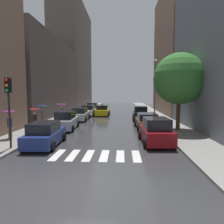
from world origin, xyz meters
TOP-DOWN VIEW (x-y plane):
  - ground_plane at (0.00, 24.00)m, footprint 28.00×72.00m
  - sidewalk_left at (-6.50, 24.00)m, footprint 3.00×72.00m
  - sidewalk_right at (6.50, 24.00)m, footprint 3.00×72.00m
  - crosswalk_stripes at (0.00, 3.48)m, footprint 4.95×2.20m
  - building_left_mid at (-11.00, 23.45)m, footprint 6.00×20.45m
  - building_left_far at (-11.00, 44.88)m, footprint 6.00×21.97m
  - building_right_mid at (11.00, 28.17)m, footprint 6.00×16.41m
  - parked_car_left_nearest at (-3.70, 5.49)m, footprint 2.12×4.31m
  - parked_car_left_second at (-4.00, 11.69)m, footprint 2.16×4.40m
  - parked_car_left_third at (-3.93, 18.19)m, footprint 2.08×4.56m
  - parked_car_left_fourth at (-3.71, 23.63)m, footprint 2.32×4.49m
  - parked_car_left_fifth at (-3.98, 29.99)m, footprint 2.10×4.71m
  - parked_car_right_nearest at (3.80, 6.48)m, footprint 2.19×4.20m
  - parked_car_right_second at (3.85, 12.23)m, footprint 2.19×4.56m
  - parked_car_right_third at (3.81, 18.99)m, footprint 2.10×4.39m
  - taxi_midroad at (-1.57, 23.89)m, footprint 2.11×4.66m
  - pedestrian_foreground at (-6.96, 7.00)m, footprint 0.92×0.92m
  - pedestrian_near_tree at (-6.94, 13.38)m, footprint 0.93×0.93m
  - pedestrian_by_kerb at (-5.64, 15.96)m, footprint 1.15×1.15m
  - pedestrian_far_side at (-6.16, 9.60)m, footprint 0.94×0.94m
  - street_tree_right at (6.53, 11.05)m, footprint 4.59×4.59m
  - traffic_light_left_corner at (-5.45, 4.32)m, footprint 0.30×0.42m
  - lamp_post_right at (5.55, 18.36)m, footprint 0.60×0.28m

SIDE VIEW (x-z plane):
  - ground_plane at x=0.00m, z-range -0.04..0.00m
  - crosswalk_stripes at x=0.00m, z-range 0.00..0.01m
  - sidewalk_left at x=-6.50m, z-range 0.00..0.15m
  - sidewalk_right at x=6.50m, z-range 0.00..0.15m
  - parked_car_right_second at x=3.85m, z-range -0.04..1.51m
  - parked_car_left_nearest at x=-3.70m, z-range -0.05..1.57m
  - parked_car_left_third at x=-3.93m, z-range -0.05..1.57m
  - taxi_midroad at x=-1.57m, z-range -0.14..1.67m
  - parked_car_left_fourth at x=-3.71m, z-range -0.05..1.58m
  - parked_car_left_fifth at x=-3.98m, z-range -0.05..1.62m
  - parked_car_left_second at x=-4.00m, z-range -0.06..1.71m
  - parked_car_right_third at x=3.81m, z-range -0.07..1.74m
  - parked_car_right_nearest at x=3.80m, z-range -0.07..1.74m
  - pedestrian_far_side at x=-6.16m, z-range 0.57..2.58m
  - pedestrian_foreground at x=-6.96m, z-range 0.57..2.60m
  - pedestrian_near_tree at x=-6.94m, z-range 0.57..2.63m
  - pedestrian_by_kerb at x=-5.64m, z-range 0.68..2.75m
  - traffic_light_left_corner at x=-5.45m, z-range 1.14..5.44m
  - lamp_post_right at x=5.55m, z-range 0.69..8.14m
  - street_tree_right at x=6.53m, z-range 1.31..8.24m
  - building_left_mid at x=-11.00m, z-range 0.00..11.54m
  - building_right_mid at x=11.00m, z-range 0.00..20.57m
  - building_left_far at x=-11.00m, z-range 0.00..24.89m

